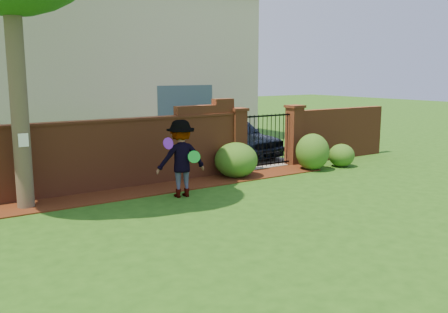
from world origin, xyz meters
TOP-DOWN VIEW (x-y plane):
  - ground at (0.00, 0.00)m, footprint 80.00×80.00m
  - mulch_bed at (-0.95, 3.34)m, footprint 11.10×1.08m
  - brick_wall at (-2.01, 4.00)m, footprint 8.70×0.31m
  - brick_wall_return at (6.60, 4.00)m, footprint 4.00×0.25m
  - pillar_left at (2.40, 4.00)m, footprint 0.50×0.50m
  - pillar_right at (4.60, 4.00)m, footprint 0.50×0.50m
  - iron_gate at (3.50, 4.00)m, footprint 1.78×0.03m
  - driveway at (3.50, 8.00)m, footprint 3.20×8.00m
  - house at (1.00, 12.00)m, footprint 12.40×6.40m
  - car at (3.98, 6.21)m, footprint 2.09×4.15m
  - paper_notice at (-3.60, 3.21)m, footprint 0.20×0.01m
  - shrub_left at (1.95, 3.41)m, footprint 1.20×1.20m
  - shrub_middle at (4.46, 3.01)m, footprint 1.00×1.00m
  - shrub_right at (5.58, 2.90)m, footprint 0.80×0.80m
  - man at (-0.33, 2.39)m, footprint 1.28×0.88m
  - frisbee_purple at (-0.75, 2.22)m, footprint 0.28×0.13m
  - frisbee_green at (-0.16, 2.09)m, footprint 0.28×0.21m

SIDE VIEW (x-z plane):
  - ground at x=0.00m, z-range -0.01..0.00m
  - driveway at x=3.50m, z-range 0.00..0.01m
  - mulch_bed at x=-0.95m, z-range 0.00..0.03m
  - shrub_right at x=5.58m, z-range 0.00..0.71m
  - shrub_left at x=1.95m, z-range 0.00..0.98m
  - shrub_middle at x=4.46m, z-range 0.00..1.10m
  - car at x=3.98m, z-range 0.00..1.36m
  - brick_wall_return at x=6.60m, z-range 0.00..1.70m
  - iron_gate at x=3.50m, z-range 0.05..1.65m
  - man at x=-0.33m, z-range 0.00..1.81m
  - brick_wall at x=-2.01m, z-range -0.15..2.01m
  - pillar_left at x=2.40m, z-range 0.02..1.90m
  - pillar_right at x=4.60m, z-range 0.02..1.90m
  - frisbee_green at x=-0.16m, z-range 0.84..1.12m
  - frisbee_purple at x=-0.75m, z-range 1.19..1.45m
  - paper_notice at x=-3.60m, z-range 1.36..1.64m
  - house at x=1.00m, z-range 0.01..6.31m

